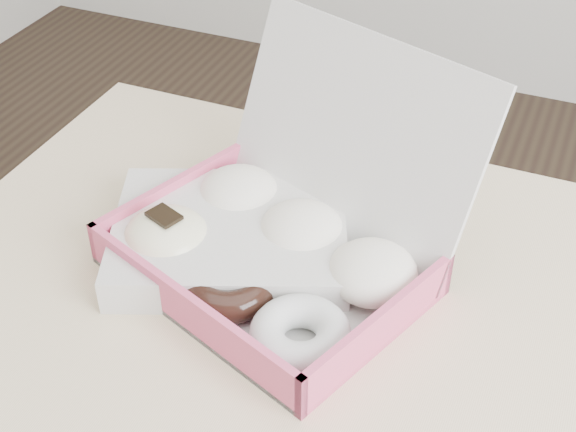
% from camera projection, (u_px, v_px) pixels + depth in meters
% --- Properties ---
extents(donut_box, '(0.40, 0.39, 0.22)m').
position_uv_depth(donut_box, '(277.00, 241.00, 0.86)').
color(donut_box, silver).
rests_on(donut_box, table).
extents(newspapers, '(0.31, 0.28, 0.04)m').
position_uv_depth(newspapers, '(230.00, 236.00, 0.89)').
color(newspapers, white).
rests_on(newspapers, table).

